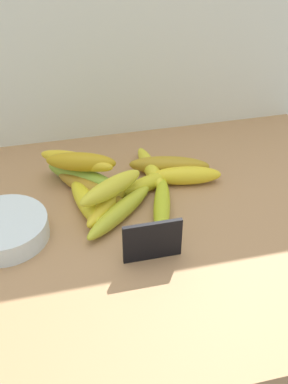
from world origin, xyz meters
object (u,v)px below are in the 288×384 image
Objects in this scene: chalkboard_sign at (152,242)px; banana_12 at (76,161)px; banana_8 at (110,201)px; fruit_bowl at (4,229)px; banana_0 at (86,202)px; banana_5 at (151,169)px; banana_7 at (186,176)px; banana_1 at (83,177)px; banana_3 at (162,206)px; banana_2 at (148,183)px; banana_6 at (94,191)px; banana_4 at (120,212)px; banana_11 at (81,162)px; banana_10 at (111,188)px; banana_9 at (169,165)px.

chalkboard_sign reaches higher than banana_12.
banana_12 is at bearing 117.63° from banana_8.
fruit_bowl is 17.39cm from banana_0.
banana_5 is 1.14× the size of banana_7.
banana_1 is 1.01× the size of banana_3.
banana_2 is 0.94× the size of banana_7.
fruit_bowl is 0.97× the size of banana_12.
banana_6 is at bearing -157.70° from banana_5.
banana_4 is 9.38cm from banana_6.
banana_6 is 1.34× the size of banana_11.
banana_10 is at bearing -73.06° from banana_8.
banana_9 reaches higher than banana_0.
banana_9 is (14.41, 13.77, 0.37)cm from banana_4.
banana_6 is 1.11× the size of banana_9.
banana_6 is at bearing 123.41° from banana_8.
banana_9 reaches higher than banana_7.
banana_3 is 12.19cm from banana_7.
banana_11 is (17.01, 13.96, 4.28)cm from fruit_bowl.
banana_3 is 1.10× the size of banana_12.
banana_1 is 1.29× the size of banana_2.
banana_3 is 11.29cm from banana_10.
banana_1 reaches higher than banana_4.
fruit_bowl is at bearing -159.14° from banana_9.
banana_0 reaches higher than banana_6.
banana_12 is (16.11, 15.03, 4.03)cm from fruit_bowl.
banana_0 is 6.72cm from banana_10.
banana_8 is at bearing -56.59° from banana_6.
banana_5 is 4.40cm from banana_9.
banana_0 is 0.86× the size of banana_8.
banana_1 is at bearing 53.52° from banana_11.
chalkboard_sign is at bearing -112.84° from banana_3.
banana_3 is (5.25, 12.46, -2.12)cm from chalkboard_sign.
chalkboard_sign is at bearing -73.38° from banana_10.
banana_11 is (-9.60, 26.06, 2.55)cm from chalkboard_sign.
banana_6 is at bearing 147.04° from banana_3.
banana_8 is 1.20× the size of banana_11.
banana_12 is at bearing 43.02° from fruit_bowl.
banana_0 is at bearing -87.21° from banana_12.
banana_0 is at bearing 143.33° from banana_4.
fruit_bowl is 22.41cm from banana_11.
banana_3 is at bearing -0.82° from banana_4.
banana_1 is 1.04× the size of banana_9.
banana_1 is 1.26× the size of banana_11.
banana_12 is at bearing 111.14° from chalkboard_sign.
banana_3 is at bearing -83.63° from banana_2.
banana_6 reaches higher than banana_2.
chalkboard_sign reaches higher than banana_0.
banana_10 is (-9.01, -5.22, 4.07)cm from banana_2.
banana_8 is 12.72cm from banana_12.
banana_11 is at bearing 108.82° from banana_6.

